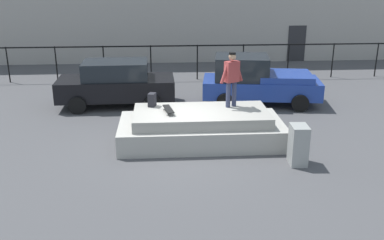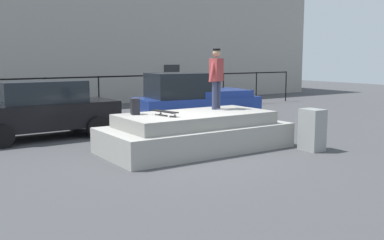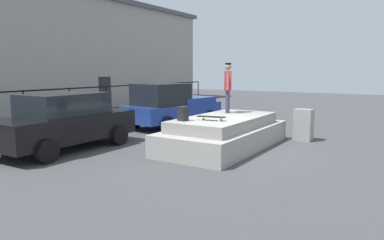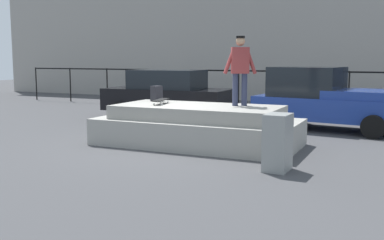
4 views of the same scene
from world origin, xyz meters
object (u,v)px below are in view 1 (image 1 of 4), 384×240
at_px(backpack, 152,100).
at_px(car_black_sedan_near, 116,83).
at_px(skateboarder, 232,76).
at_px(utility_box, 298,145).
at_px(car_blue_pickup_mid, 257,80).
at_px(skateboard, 168,109).

bearing_deg(backpack, car_black_sedan_near, -140.61).
bearing_deg(skateboarder, backpack, 175.19).
distance_m(skateboarder, utility_box, 2.99).
height_order(skateboarder, utility_box, skateboarder).
distance_m(skateboarder, car_blue_pickup_mid, 3.93).
distance_m(skateboard, car_black_sedan_near, 4.45).
relative_size(car_black_sedan_near, utility_box, 4.04).
height_order(skateboarder, backpack, skateboarder).
bearing_deg(skateboard, backpack, 126.73).
height_order(skateboard, backpack, backpack).
height_order(backpack, car_blue_pickup_mid, car_blue_pickup_mid).
distance_m(skateboard, car_blue_pickup_mid, 5.24).
height_order(skateboarder, car_blue_pickup_mid, skateboarder).
xyz_separation_m(backpack, utility_box, (3.92, -2.37, -0.64)).
height_order(skateboard, car_blue_pickup_mid, car_blue_pickup_mid).
bearing_deg(utility_box, car_blue_pickup_mid, 92.19).
xyz_separation_m(skateboarder, backpack, (-2.42, 0.20, -0.76)).
distance_m(backpack, car_blue_pickup_mid, 5.15).
distance_m(car_black_sedan_near, car_blue_pickup_mid, 5.40).
relative_size(skateboarder, skateboard, 1.98).
xyz_separation_m(skateboard, car_black_sedan_near, (-1.92, 4.02, -0.20)).
relative_size(skateboarder, backpack, 4.07).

